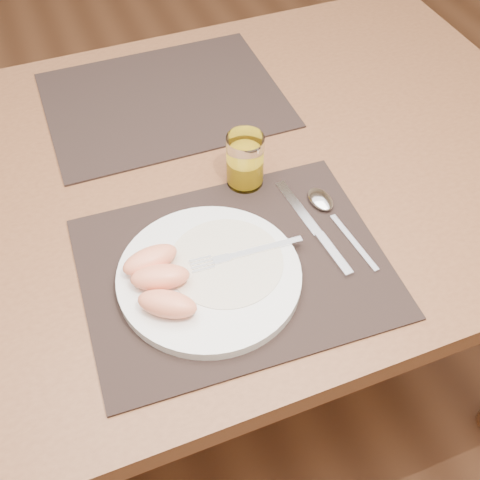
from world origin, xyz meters
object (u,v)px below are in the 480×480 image
object	(u,v)px
table	(197,207)
spoon	(325,205)
placemat_near	(234,267)
placemat_far	(164,100)
knife	(318,234)
plate	(209,276)
fork	(237,255)
juice_glass	(245,163)

from	to	relation	value
table	spoon	distance (m)	0.25
placemat_near	placemat_far	distance (m)	0.44
placemat_near	knife	distance (m)	0.15
table	spoon	bearing A→B (deg)	-43.22
plate	fork	distance (m)	0.05
plate	juice_glass	world-z (taller)	juice_glass
table	knife	distance (m)	0.26
juice_glass	spoon	bearing A→B (deg)	-47.27
placemat_far	spoon	distance (m)	0.41
fork	knife	distance (m)	0.14
knife	placemat_far	bearing A→B (deg)	105.88
placemat_near	juice_glass	bearing A→B (deg)	63.18
placemat_far	spoon	size ratio (longest dim) A/B	2.34
plate	juice_glass	size ratio (longest dim) A/B	2.87
placemat_near	plate	xyz separation A→B (m)	(-0.04, -0.01, 0.01)
spoon	juice_glass	bearing A→B (deg)	132.73
placemat_far	knife	xyz separation A→B (m)	(0.12, -0.43, 0.00)
spoon	juice_glass	xyz separation A→B (m)	(-0.10, 0.11, 0.04)
placemat_near	fork	distance (m)	0.02
spoon	table	bearing A→B (deg)	136.78
table	juice_glass	distance (m)	0.16
table	placemat_far	size ratio (longest dim) A/B	3.11
fork	juice_glass	xyz separation A→B (m)	(0.08, 0.16, 0.02)
spoon	juice_glass	size ratio (longest dim) A/B	2.04
placemat_far	juice_glass	distance (m)	0.28
plate	spoon	world-z (taller)	plate
table	juice_glass	size ratio (longest dim) A/B	14.87
placemat_far	spoon	bearing A→B (deg)	-67.35
table	knife	world-z (taller)	knife
placemat_near	plate	size ratio (longest dim) A/B	1.67
placemat_near	spoon	bearing A→B (deg)	18.09
plate	knife	bearing A→B (deg)	6.04
plate	fork	xyz separation A→B (m)	(0.05, 0.01, 0.01)
table	fork	world-z (taller)	fork
plate	fork	bearing A→B (deg)	16.32
placemat_near	spoon	distance (m)	0.19
plate	spoon	xyz separation A→B (m)	(0.22, 0.07, -0.00)
table	placemat_near	bearing A→B (deg)	-92.80
placemat_near	fork	xyz separation A→B (m)	(0.01, 0.00, 0.02)
placemat_near	plate	distance (m)	0.05
table	spoon	world-z (taller)	spoon
fork	spoon	world-z (taller)	fork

